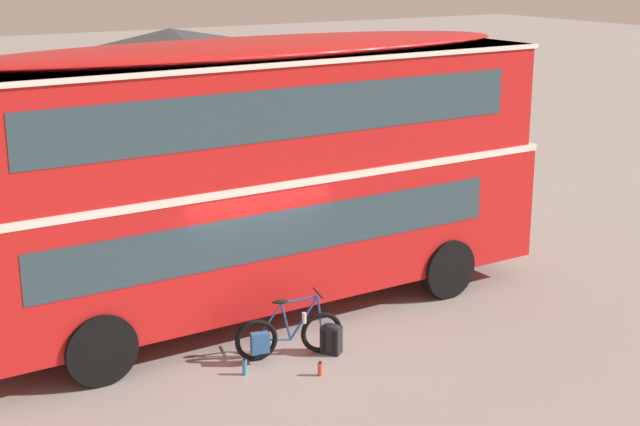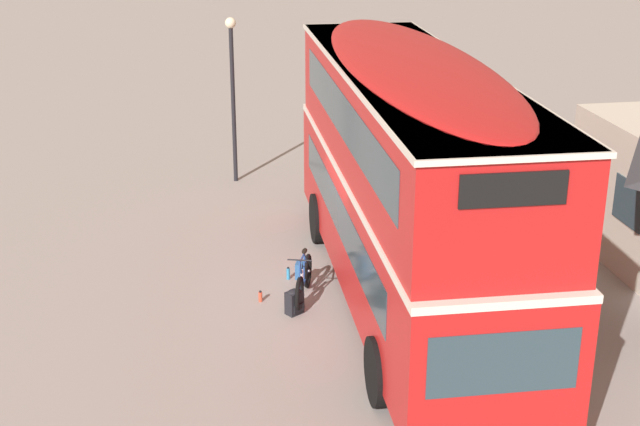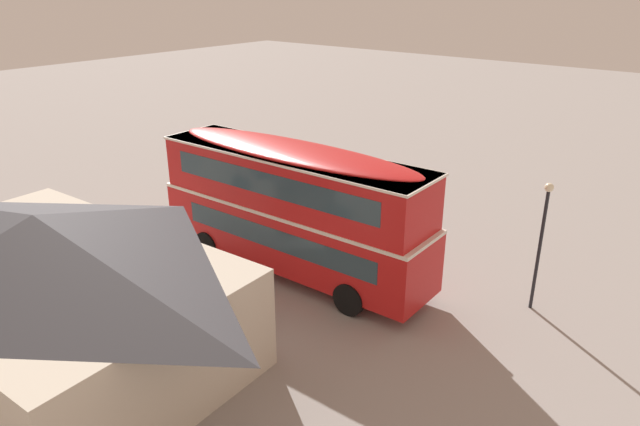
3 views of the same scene
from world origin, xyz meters
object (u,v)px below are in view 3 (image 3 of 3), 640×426
double_decker_bus (292,204)px  street_lamp (542,233)px  touring_bicycle (336,248)px  backpack_on_ground (326,244)px  water_bottle_blue_sports (357,258)px  water_bottle_red_squeeze (346,247)px

double_decker_bus → street_lamp: bearing=-159.0°
touring_bicycle → backpack_on_ground: (0.69, -0.23, -0.12)m
backpack_on_ground → water_bottle_blue_sports: bearing=179.5°
backpack_on_ground → street_lamp: (-7.94, -0.85, 2.45)m
water_bottle_blue_sports → street_lamp: size_ratio=0.06×
touring_bicycle → water_bottle_red_squeeze: size_ratio=7.64×
touring_bicycle → water_bottle_blue_sports: (-0.84, -0.22, -0.25)m
street_lamp → touring_bicycle: bearing=8.5°
touring_bicycle → water_bottle_red_squeeze: 0.89m
backpack_on_ground → water_bottle_blue_sports: (-1.53, 0.01, -0.13)m
water_bottle_blue_sports → street_lamp: street_lamp is taller
water_bottle_blue_sports → double_decker_bus: bearing=57.3°
water_bottle_red_squeeze → street_lamp: bearing=-178.1°
double_decker_bus → touring_bicycle: size_ratio=6.31×
water_bottle_red_squeeze → double_decker_bus: bearing=81.6°
touring_bicycle → street_lamp: 7.69m
touring_bicycle → backpack_on_ground: 0.74m
double_decker_bus → water_bottle_blue_sports: size_ratio=41.17×
backpack_on_ground → street_lamp: bearing=-173.9°
touring_bicycle → water_bottle_blue_sports: 0.90m
double_decker_bus → touring_bicycle: double_decker_bus is taller
water_bottle_blue_sports → touring_bicycle: bearing=14.6°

